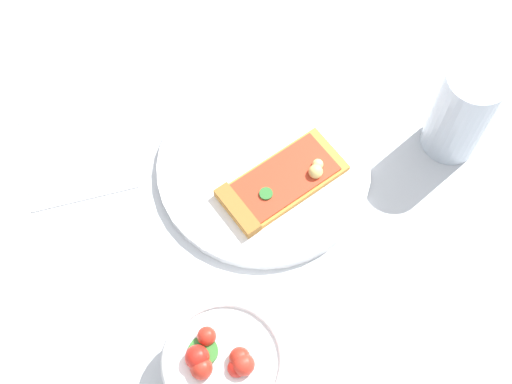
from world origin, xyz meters
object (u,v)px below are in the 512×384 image
at_px(salad_bowl, 225,365).
at_px(soda_glass, 462,113).
at_px(paper_napkin, 77,151).
at_px(plate, 267,167).
at_px(pizza_slice_main, 278,184).

bearing_deg(salad_bowl, soda_glass, -145.47).
height_order(salad_bowl, paper_napkin, salad_bowl).
relative_size(plate, salad_bowl, 2.02).
distance_m(soda_glass, paper_napkin, 0.48).
bearing_deg(paper_napkin, pizza_slice_main, 155.69).
bearing_deg(paper_napkin, salad_bowl, 113.29).
distance_m(plate, paper_napkin, 0.25).
height_order(plate, salad_bowl, salad_bowl).
bearing_deg(salad_bowl, paper_napkin, -66.71).
height_order(plate, soda_glass, soda_glass).
bearing_deg(paper_napkin, soda_glass, 170.10).
relative_size(soda_glass, paper_napkin, 0.97).
height_order(pizza_slice_main, soda_glass, soda_glass).
xyz_separation_m(plate, salad_bowl, (0.10, 0.24, 0.03)).
distance_m(salad_bowl, paper_napkin, 0.34).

